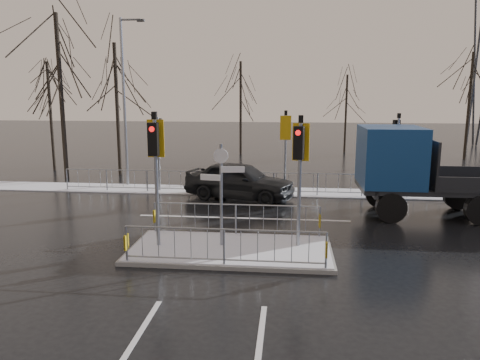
# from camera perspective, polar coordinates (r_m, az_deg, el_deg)

# --- Properties ---
(ground) EXTENTS (120.00, 120.00, 0.00)m
(ground) POSITION_cam_1_polar(r_m,az_deg,el_deg) (14.13, -1.16, -8.76)
(ground) COLOR black
(ground) RESTS_ON ground
(snow_verge) EXTENTS (30.00, 2.00, 0.04)m
(snow_verge) POSITION_cam_1_polar(r_m,az_deg,el_deg) (22.38, 1.60, -1.37)
(snow_verge) COLOR white
(snow_verge) RESTS_ON ground
(lane_markings) EXTENTS (8.00, 11.38, 0.01)m
(lane_markings) POSITION_cam_1_polar(r_m,az_deg,el_deg) (13.82, -1.33, -9.21)
(lane_markings) COLOR silver
(lane_markings) RESTS_ON ground
(traffic_island) EXTENTS (6.00, 3.04, 4.15)m
(traffic_island) POSITION_cam_1_polar(r_m,az_deg,el_deg) (14.02, -1.20, -7.24)
(traffic_island) COLOR slate
(traffic_island) RESTS_ON ground
(far_kerb_fixtures) EXTENTS (18.00, 0.65, 3.83)m
(far_kerb_fixtures) POSITION_cam_1_polar(r_m,az_deg,el_deg) (21.67, 2.29, 0.91)
(far_kerb_fixtures) COLOR gray
(far_kerb_fixtures) RESTS_ON ground
(car_far_lane) EXTENTS (5.25, 3.34, 1.67)m
(car_far_lane) POSITION_cam_1_polar(r_m,az_deg,el_deg) (20.71, -0.05, -0.06)
(car_far_lane) COLOR black
(car_far_lane) RESTS_ON ground
(flatbed_truck) EXTENTS (7.35, 2.68, 3.41)m
(flatbed_truck) POSITION_cam_1_polar(r_m,az_deg,el_deg) (19.05, 20.86, 1.27)
(flatbed_truck) COLOR black
(flatbed_truck) RESTS_ON ground
(tree_near_a) EXTENTS (4.75, 4.75, 8.97)m
(tree_near_a) POSITION_cam_1_polar(r_m,az_deg,el_deg) (27.14, -21.20, 12.99)
(tree_near_a) COLOR black
(tree_near_a) RESTS_ON ground
(tree_near_b) EXTENTS (4.00, 4.00, 7.55)m
(tree_near_b) POSITION_cam_1_polar(r_m,az_deg,el_deg) (27.48, -14.88, 11.30)
(tree_near_b) COLOR black
(tree_near_b) RESTS_ON ground
(tree_near_c) EXTENTS (3.50, 3.50, 6.61)m
(tree_near_c) POSITION_cam_1_polar(r_m,az_deg,el_deg) (30.25, -22.24, 9.56)
(tree_near_c) COLOR black
(tree_near_c) RESTS_ON ground
(tree_far_a) EXTENTS (3.75, 3.75, 7.08)m
(tree_far_a) POSITION_cam_1_polar(r_m,az_deg,el_deg) (35.40, 0.08, 10.93)
(tree_far_a) COLOR black
(tree_far_a) RESTS_ON ground
(tree_far_b) EXTENTS (3.25, 3.25, 6.14)m
(tree_far_b) POSITION_cam_1_polar(r_m,az_deg,el_deg) (37.46, 12.86, 9.67)
(tree_far_b) COLOR black
(tree_far_b) RESTS_ON ground
(tree_far_c) EXTENTS (4.00, 4.00, 7.55)m
(tree_far_c) POSITION_cam_1_polar(r_m,az_deg,el_deg) (36.36, 26.31, 10.34)
(tree_far_c) COLOR black
(tree_far_c) RESTS_ON ground
(street_lamp_left) EXTENTS (1.25, 0.18, 8.20)m
(street_lamp_left) POSITION_cam_1_polar(r_m,az_deg,el_deg) (24.12, -13.81, 9.91)
(street_lamp_left) COLOR gray
(street_lamp_left) RESTS_ON ground
(pylon_wires) EXTENTS (70.00, 2.38, 19.97)m
(pylon_wires) POSITION_cam_1_polar(r_m,az_deg,el_deg) (46.24, 26.50, 17.53)
(pylon_wires) COLOR #2D3033
(pylon_wires) RESTS_ON ground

